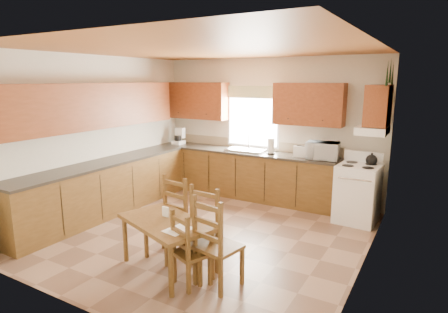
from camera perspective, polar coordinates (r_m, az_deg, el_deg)
The scene contains 35 objects.
floor at distance 5.81m, azimuth -2.82°, elevation -11.55°, with size 4.50×4.50×0.00m, color #82634F.
ceiling at distance 5.36m, azimuth -3.12°, elevation 16.04°, with size 4.50×4.50×0.00m, color #9F5E2B.
wall_left at distance 6.90m, azimuth -18.88°, elevation 3.21°, with size 4.50×4.50×0.00m, color beige.
wall_right at distance 4.62m, azimuth 21.15°, elevation -0.85°, with size 4.50×4.50×0.00m, color beige.
wall_back at distance 7.39m, azimuth 6.59°, elevation 4.28°, with size 4.50×4.50×0.00m, color beige.
wall_front at distance 3.78m, azimuth -21.85°, elevation -3.56°, with size 4.50×4.50×0.00m, color beige.
lower_cab_back at distance 7.45m, azimuth 2.86°, elevation -2.72°, with size 3.75×0.60×0.88m, color brown.
lower_cab_left at distance 6.77m, azimuth -17.64°, elevation -4.76°, with size 0.60×3.60×0.88m, color brown.
counter_back at distance 7.35m, azimuth 2.89°, elevation 0.75°, with size 3.75×0.63×0.04m, color #332D26.
counter_left at distance 6.66m, azimuth -17.88°, elevation -0.96°, with size 0.63×3.60×0.04m, color #332D26.
backsplash at distance 7.59m, azimuth 3.90°, elevation 1.93°, with size 3.75×0.01×0.18m, color gray.
upper_cab_back_left at distance 7.95m, azimuth -4.21°, elevation 8.50°, with size 1.41×0.33×0.75m, color brown.
upper_cab_back_right at distance 6.89m, azimuth 12.78°, elevation 7.76°, with size 1.25×0.33×0.75m, color brown.
upper_cab_left at distance 6.62m, azimuth -19.19°, elevation 7.26°, with size 0.33×3.60×0.75m, color brown.
upper_cab_stove at distance 6.20m, azimuth 22.44°, elevation 7.19°, with size 0.33×0.62×0.62m, color brown.
range_hood at distance 6.24m, azimuth 21.71°, elevation 3.75°, with size 0.44×0.62×0.12m, color white.
window_frame at distance 7.47m, azimuth 4.41°, elevation 5.94°, with size 1.13×0.02×1.18m, color white.
window_pane at distance 7.46m, azimuth 4.39°, elevation 5.94°, with size 1.05×0.01×1.10m, color white.
window_valance at distance 7.41m, azimuth 4.37°, elevation 9.78°, with size 1.19×0.01×0.24m, color #587D42.
sink_basin at distance 7.31m, azimuth 3.42°, elevation 1.01°, with size 0.75×0.45×0.04m, color silver.
pine_decal_a at distance 5.85m, azimuth 23.64°, elevation 11.60°, with size 0.22×0.22×0.36m, color #133617.
pine_decal_b at distance 6.17m, azimuth 24.03°, elevation 11.89°, with size 0.22×0.22×0.36m, color #133617.
pine_decal_c at distance 6.49m, azimuth 24.33°, elevation 11.46°, with size 0.22×0.22×0.36m, color #133617.
stove at distance 6.48m, azimuth 19.67°, elevation -5.41°, with size 0.63×0.65×0.93m, color white.
coffeemaker at distance 8.10m, azimuth -6.97°, elevation 3.18°, with size 0.22×0.26×0.37m, color white.
paper_towel at distance 7.04m, azimuth 7.16°, elevation 1.57°, with size 0.13×0.13×0.29m, color white.
toaster at distance 6.88m, azimuth 11.57°, elevation 0.77°, with size 0.24×0.15×0.20m, color white.
microwave at distance 6.74m, azimuth 14.80°, elevation 0.86°, with size 0.51×0.36×0.30m, color white.
dining_table at distance 4.71m, azimuth -8.74°, elevation -13.21°, with size 1.19×0.68×0.64m, color brown.
chair_near_left at distance 4.33m, azimuth -4.97°, elevation -13.73°, with size 0.37×0.35×0.87m, color brown.
chair_near_right at distance 4.26m, azimuth -0.82°, elevation -12.74°, with size 0.44×0.42×1.06m, color brown.
chair_far_left at distance 4.47m, azimuth -4.33°, elevation -11.70°, with size 0.44×0.42×1.04m, color brown.
chair_far_right at distance 4.96m, azimuth -8.88°, elevation -9.38°, with size 0.44×0.42×1.04m, color brown.
table_paper at distance 4.30m, azimuth -6.97°, elevation -10.99°, with size 0.23×0.31×0.00m, color white.
table_card at distance 4.68m, azimuth -8.90°, elevation -8.31°, with size 0.09×0.02×0.12m, color white.
Camera 1 is at (2.91, -4.48, 2.29)m, focal length 30.00 mm.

